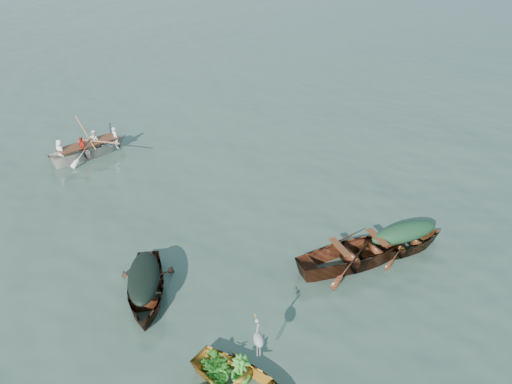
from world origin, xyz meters
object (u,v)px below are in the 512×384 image
at_px(dark_covered_boat, 147,297).
at_px(rowed_boat, 91,156).
at_px(open_wooden_boat, 356,264).
at_px(heron, 259,345).
at_px(green_tarp_boat, 401,251).

bearing_deg(dark_covered_boat, rowed_boat, 106.69).
relative_size(open_wooden_boat, heron, 5.47).
bearing_deg(dark_covered_boat, green_tarp_boat, 7.55).
bearing_deg(heron, rowed_boat, 68.33).
distance_m(green_tarp_boat, heron, 6.20).
relative_size(dark_covered_boat, heron, 4.22).
bearing_deg(green_tarp_boat, open_wooden_boat, 90.00).
xyz_separation_m(dark_covered_boat, heron, (2.29, -3.05, 0.90)).
relative_size(dark_covered_boat, green_tarp_boat, 0.98).
bearing_deg(rowed_boat, green_tarp_boat, -162.32).
relative_size(green_tarp_boat, heron, 4.31).
xyz_separation_m(open_wooden_boat, rowed_boat, (-7.75, 8.95, 0.00)).
bearing_deg(rowed_boat, open_wooden_boat, -168.30).
distance_m(dark_covered_boat, rowed_boat, 9.22).
distance_m(green_tarp_boat, rowed_boat, 12.71).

